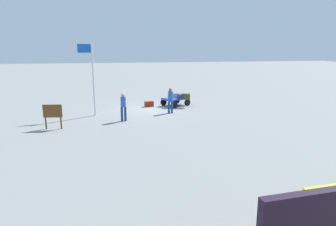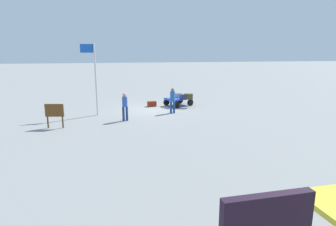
{
  "view_description": "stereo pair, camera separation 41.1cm",
  "coord_description": "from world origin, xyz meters",
  "px_view_note": "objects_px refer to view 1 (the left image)",
  "views": [
    {
      "loc": [
        2.67,
        19.8,
        4.27
      ],
      "look_at": [
        0.05,
        6.0,
        1.08
      ],
      "focal_mm": 31.46,
      "sensor_mm": 36.0,
      "label": 1
    },
    {
      "loc": [
        2.26,
        19.87,
        4.27
      ],
      "look_at": [
        0.05,
        6.0,
        1.08
      ],
      "focal_mm": 31.46,
      "sensor_mm": 36.0,
      "label": 2
    }
  ],
  "objects_px": {
    "suitcase_tan": "(176,95)",
    "worker_trailing": "(123,105)",
    "luggage_cart": "(175,100)",
    "flagpole": "(91,73)",
    "suitcase_navy": "(186,96)",
    "suitcase_grey": "(181,97)",
    "suitcase_maroon": "(149,104)",
    "worker_lead": "(170,99)",
    "signboard": "(53,113)"
  },
  "relations": [
    {
      "from": "suitcase_tan",
      "to": "suitcase_navy",
      "type": "height_order",
      "value": "suitcase_navy"
    },
    {
      "from": "suitcase_tan",
      "to": "worker_trailing",
      "type": "xyz_separation_m",
      "value": [
        4.0,
        4.11,
        0.2
      ]
    },
    {
      "from": "suitcase_tan",
      "to": "suitcase_maroon",
      "type": "relative_size",
      "value": 0.89
    },
    {
      "from": "suitcase_tan",
      "to": "suitcase_navy",
      "type": "bearing_deg",
      "value": 119.81
    },
    {
      "from": "suitcase_navy",
      "to": "flagpole",
      "type": "bearing_deg",
      "value": 12.83
    },
    {
      "from": "suitcase_grey",
      "to": "signboard",
      "type": "distance_m",
      "value": 8.95
    },
    {
      "from": "suitcase_maroon",
      "to": "luggage_cart",
      "type": "bearing_deg",
      "value": 178.57
    },
    {
      "from": "suitcase_tan",
      "to": "worker_trailing",
      "type": "bearing_deg",
      "value": 45.74
    },
    {
      "from": "flagpole",
      "to": "worker_lead",
      "type": "bearing_deg",
      "value": 177.87
    },
    {
      "from": "luggage_cart",
      "to": "worker_trailing",
      "type": "height_order",
      "value": "worker_trailing"
    },
    {
      "from": "suitcase_grey",
      "to": "worker_lead",
      "type": "bearing_deg",
      "value": 56.34
    },
    {
      "from": "worker_lead",
      "to": "suitcase_maroon",
      "type": "bearing_deg",
      "value": -64.88
    },
    {
      "from": "suitcase_grey",
      "to": "flagpole",
      "type": "distance_m",
      "value": 6.45
    },
    {
      "from": "suitcase_maroon",
      "to": "worker_trailing",
      "type": "height_order",
      "value": "worker_trailing"
    },
    {
      "from": "luggage_cart",
      "to": "worker_trailing",
      "type": "xyz_separation_m",
      "value": [
        3.91,
        3.89,
        0.51
      ]
    },
    {
      "from": "suitcase_maroon",
      "to": "worker_lead",
      "type": "xyz_separation_m",
      "value": [
        -1.11,
        2.37,
        0.75
      ]
    },
    {
      "from": "suitcase_navy",
      "to": "worker_trailing",
      "type": "relative_size",
      "value": 0.41
    },
    {
      "from": "suitcase_maroon",
      "to": "flagpole",
      "type": "relative_size",
      "value": 0.15
    },
    {
      "from": "suitcase_grey",
      "to": "signboard",
      "type": "relative_size",
      "value": 0.4
    },
    {
      "from": "suitcase_tan",
      "to": "worker_lead",
      "type": "relative_size",
      "value": 0.36
    },
    {
      "from": "luggage_cart",
      "to": "suitcase_maroon",
      "type": "bearing_deg",
      "value": -1.43
    },
    {
      "from": "suitcase_tan",
      "to": "suitcase_maroon",
      "type": "bearing_deg",
      "value": 4.82
    },
    {
      "from": "suitcase_navy",
      "to": "flagpole",
      "type": "distance_m",
      "value": 6.76
    },
    {
      "from": "suitcase_grey",
      "to": "flagpole",
      "type": "height_order",
      "value": "flagpole"
    },
    {
      "from": "worker_lead",
      "to": "signboard",
      "type": "bearing_deg",
      "value": 20.69
    },
    {
      "from": "worker_trailing",
      "to": "suitcase_tan",
      "type": "bearing_deg",
      "value": -134.26
    },
    {
      "from": "suitcase_grey",
      "to": "luggage_cart",
      "type": "bearing_deg",
      "value": -67.59
    },
    {
      "from": "luggage_cart",
      "to": "flagpole",
      "type": "relative_size",
      "value": 0.49
    },
    {
      "from": "luggage_cart",
      "to": "suitcase_maroon",
      "type": "xyz_separation_m",
      "value": [
        1.93,
        -0.05,
        -0.25
      ]
    },
    {
      "from": "luggage_cart",
      "to": "worker_lead",
      "type": "height_order",
      "value": "worker_lead"
    },
    {
      "from": "suitcase_maroon",
      "to": "suitcase_tan",
      "type": "bearing_deg",
      "value": -175.18
    },
    {
      "from": "luggage_cart",
      "to": "worker_lead",
      "type": "bearing_deg",
      "value": 70.48
    },
    {
      "from": "suitcase_tan",
      "to": "suitcase_navy",
      "type": "xyz_separation_m",
      "value": [
        -0.52,
        0.92,
        0.04
      ]
    },
    {
      "from": "suitcase_tan",
      "to": "flagpole",
      "type": "distance_m",
      "value": 6.55
    },
    {
      "from": "worker_lead",
      "to": "signboard",
      "type": "xyz_separation_m",
      "value": [
        6.8,
        2.57,
        -0.08
      ]
    },
    {
      "from": "luggage_cart",
      "to": "flagpole",
      "type": "xyz_separation_m",
      "value": [
        5.72,
        2.14,
        2.22
      ]
    },
    {
      "from": "suitcase_tan",
      "to": "signboard",
      "type": "distance_m",
      "value": 9.25
    },
    {
      "from": "luggage_cart",
      "to": "worker_trailing",
      "type": "distance_m",
      "value": 5.54
    },
    {
      "from": "suitcase_tan",
      "to": "suitcase_grey",
      "type": "xyz_separation_m",
      "value": [
        -0.18,
        0.89,
        0.01
      ]
    },
    {
      "from": "worker_trailing",
      "to": "flagpole",
      "type": "relative_size",
      "value": 0.37
    },
    {
      "from": "suitcase_navy",
      "to": "signboard",
      "type": "distance_m",
      "value": 9.24
    },
    {
      "from": "signboard",
      "to": "worker_lead",
      "type": "bearing_deg",
      "value": -159.31
    },
    {
      "from": "luggage_cart",
      "to": "suitcase_tan",
      "type": "height_order",
      "value": "suitcase_tan"
    },
    {
      "from": "worker_lead",
      "to": "flagpole",
      "type": "height_order",
      "value": "flagpole"
    },
    {
      "from": "suitcase_maroon",
      "to": "worker_lead",
      "type": "relative_size",
      "value": 0.41
    },
    {
      "from": "worker_trailing",
      "to": "signboard",
      "type": "bearing_deg",
      "value": 15.1
    },
    {
      "from": "suitcase_tan",
      "to": "signboard",
      "type": "xyz_separation_m",
      "value": [
        7.71,
        5.11,
        0.11
      ]
    },
    {
      "from": "suitcase_maroon",
      "to": "suitcase_navy",
      "type": "bearing_deg",
      "value": 163.71
    },
    {
      "from": "worker_lead",
      "to": "flagpole",
      "type": "bearing_deg",
      "value": -2.13
    },
    {
      "from": "suitcase_tan",
      "to": "suitcase_grey",
      "type": "bearing_deg",
      "value": 101.73
    }
  ]
}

